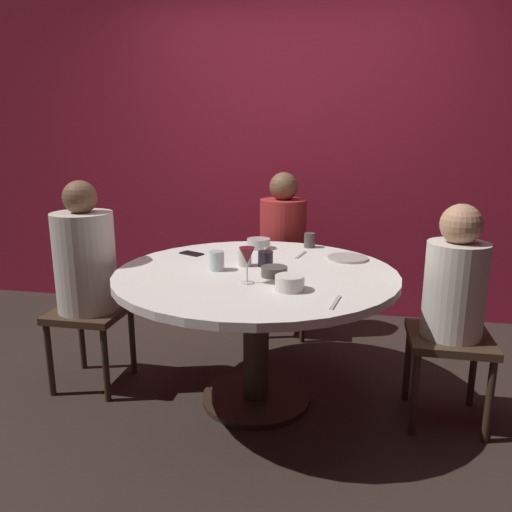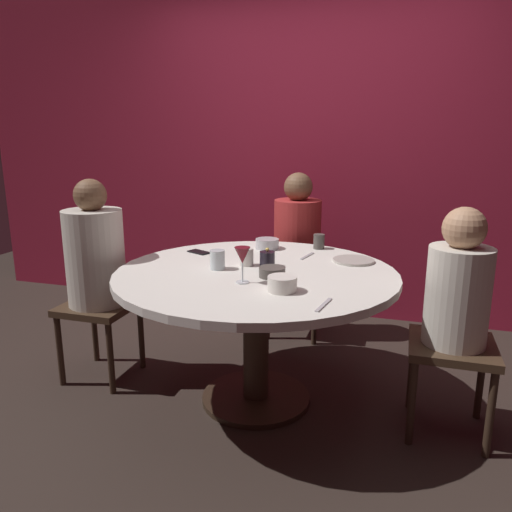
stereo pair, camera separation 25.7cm
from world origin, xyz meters
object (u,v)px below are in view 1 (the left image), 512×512
Objects in this scene: dinner_plate at (348,258)px; cell_phone at (192,254)px; wine_glass at (248,257)px; bowl_small_white at (274,272)px; bowl_serving_large at (259,244)px; seated_diner_back at (283,236)px; seated_diner_right at (454,291)px; bowl_salad_center at (290,283)px; seated_diner_left at (85,264)px; cup_by_left_diner at (310,240)px; cup_by_right_diner at (217,261)px; cup_near_candle at (245,257)px; candle_holder at (265,259)px; dining_table at (256,295)px.

dinner_plate is 0.92m from cell_phone.
wine_glass is 1.33× the size of bowl_small_white.
seated_diner_back is at bearing 80.35° from bowl_serving_large.
seated_diner_right reaches higher than bowl_salad_center.
seated_diner_left reaches higher than seated_diner_right.
seated_diner_back is at bearing 119.13° from cup_by_left_diner.
bowl_salad_center is 0.50m from cup_by_right_diner.
seated_diner_left is 1.09m from bowl_small_white.
seated_diner_right is 0.63m from dinner_plate.
bowl_small_white is at bearing -99.53° from cup_by_left_diner.
wine_glass is 0.69m from cell_phone.
cup_by_left_diner is (0.12, 0.69, 0.02)m from bowl_small_white.
cell_phone is (0.53, 0.29, 0.01)m from seated_diner_left.
cup_by_left_diner reaches higher than dinner_plate.
candle_holder is at bearing 7.42° from cup_near_candle.
cup_by_right_diner is at bearing -151.20° from candle_holder.
dining_table is at bearing -110.41° from cup_by_left_diner.
cup_by_left_diner is (0.67, 0.32, 0.04)m from cell_phone.
bowl_small_white is at bearing -4.35° from seated_diner_left.
wine_glass is at bearing -104.89° from cup_by_left_diner.
seated_diner_right is 11.92× the size of cup_near_candle.
seated_diner_left is 1.35m from cup_by_left_diner.
seated_diner_back reaches higher than wine_glass.
cell_phone is (-0.92, -0.06, -0.00)m from dinner_plate.
candle_holder is (0.03, 0.10, 0.18)m from dining_table.
seated_diner_left reaches higher than seated_diner_back.
candle_holder is 0.54m from cup_by_left_diner.
seated_diner_right is at bearing -6.23° from candle_holder.
dinner_plate is (0.47, 0.34, 0.14)m from dining_table.
cup_by_left_diner is (0.22, 0.83, -0.08)m from wine_glass.
wine_glass is 0.75m from bowl_serving_large.
cup_near_candle is (0.00, -0.42, 0.02)m from bowl_serving_large.
seated_diner_back reaches higher than candle_holder.
candle_holder is at bearing 5.92° from seated_diner_left.
dinner_plate is 1.70× the size of bowl_salad_center.
bowl_serving_large is 1.10× the size of bowl_small_white.
bowl_salad_center is 1.32× the size of cup_by_right_diner.
seated_diner_back is 1.10m from bowl_small_white.
cell_phone is 1.37× the size of cup_by_right_diner.
cup_near_candle is 0.60m from cup_by_left_diner.
cup_near_candle reaches higher than bowl_small_white.
cell_phone is 1.06× the size of bowl_small_white.
candle_holder is at bearing 28.80° from cup_by_right_diner.
wine_glass is (0.98, -0.22, 0.14)m from seated_diner_left.
cell_phone is (-0.48, 0.18, -0.04)m from candle_holder.
bowl_serving_large is at bearing 96.91° from wine_glass.
cup_by_left_diner is (0.19, 0.50, 0.00)m from candle_holder.
cup_near_candle reaches higher than cup_by_left_diner.
bowl_small_white reaches higher than cell_phone.
bowl_serving_large is 1.08× the size of bowl_salad_center.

